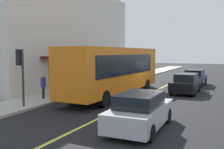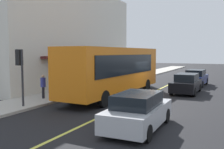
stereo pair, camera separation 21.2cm
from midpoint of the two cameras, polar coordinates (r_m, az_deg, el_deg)
name	(u,v)px [view 2 (the right image)]	position (r m, az deg, el deg)	size (l,w,h in m)	color
ground	(148,94)	(19.98, 8.29, -4.35)	(120.00, 120.00, 0.00)	black
sidewalk	(84,89)	(22.35, -5.94, -3.16)	(80.00, 3.09, 0.15)	#B2ADA3
lane_centre_stripe	(148,94)	(19.98, 8.29, -4.34)	(36.00, 0.16, 0.01)	#D8D14C
storefront_building	(49,37)	(28.54, -13.41, 7.99)	(19.74, 10.13, 9.63)	silver
bus	(115,69)	(18.55, 0.91, 1.17)	(11.22, 2.96, 3.50)	orange
traffic_light	(20,64)	(15.42, -19.22, 2.21)	(0.30, 0.52, 3.20)	#2D2D33
car_silver	(138,111)	(10.90, 6.37, -8.04)	(4.32, 1.90, 1.52)	#B7BABF
car_black	(186,84)	(21.21, 16.30, -1.94)	(4.32, 1.90, 1.52)	black
car_navy	(196,78)	(26.37, 18.10, -0.70)	(4.37, 2.00, 1.52)	navy
pedestrian_by_curb	(43,84)	(17.64, -14.57, -2.08)	(0.34, 0.34, 1.58)	black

